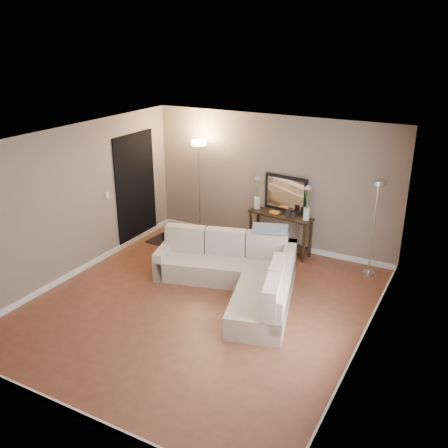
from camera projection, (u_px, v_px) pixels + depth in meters
The scene contains 23 objects.
floor at pixel (200, 306), 7.83m from camera, with size 5.00×5.50×0.01m, color brown.
ceiling at pixel (197, 141), 6.89m from camera, with size 5.00×5.50×0.01m, color white.
wall_back at pixel (272, 182), 9.62m from camera, with size 5.00×0.02×2.60m, color gray.
wall_front at pixel (59, 316), 5.09m from camera, with size 5.00×0.02×2.60m, color gray.
wall_left at pixel (72, 203), 8.47m from camera, with size 0.02×5.50×2.60m, color gray.
wall_right at pixel (370, 264), 6.25m from camera, with size 0.02×5.50×2.60m, color gray.
baseboard_back at pixel (269, 242), 10.05m from camera, with size 5.00×0.03×0.10m, color white.
baseboard_front at pixel (74, 412), 5.57m from camera, with size 5.00×0.03×0.10m, color white.
baseboard_left at pixel (81, 269), 8.91m from camera, with size 0.03×5.50×0.10m, color white.
baseboard_right at pixel (358, 347), 6.71m from camera, with size 0.03×5.50×0.10m, color white.
doorway at pixel (136, 188), 9.92m from camera, with size 0.02×1.20×2.20m, color black.
switch_plate at pixel (107, 195), 9.19m from camera, with size 0.02×0.08×0.12m, color white.
sectional_sofa at pixel (239, 273), 8.20m from camera, with size 2.89×2.40×0.83m.
throw_blanket at pixel (270, 229), 8.42m from camera, with size 0.60×0.34×0.05m, color slate.
console_table at pixel (276, 230), 9.61m from camera, with size 1.30×0.51×0.78m.
leaning_mirror at pixel (286, 194), 9.44m from camera, with size 0.89×0.16×0.70m.
table_decor at pixel (280, 213), 9.41m from camera, with size 0.54×0.16×0.13m.
flower_vase_left at pixel (257, 195), 9.64m from camera, with size 0.15×0.13×0.67m.
flower_vase_right at pixel (307, 205), 9.05m from camera, with size 0.15×0.13×0.67m.
floor_lamp_lit at pixel (199, 170), 9.98m from camera, with size 0.30×0.30×2.02m.
floor_lamp_unlit at pixel (376, 209), 8.44m from camera, with size 0.28×0.28×1.72m.
charcoal_rug at pixel (185, 240), 10.24m from camera, with size 1.32×0.99×0.02m, color black.
black_bag at pixel (173, 238), 10.24m from camera, with size 0.37×0.26×0.24m, color black.
Camera 1 is at (3.58, -5.84, 4.02)m, focal length 40.00 mm.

